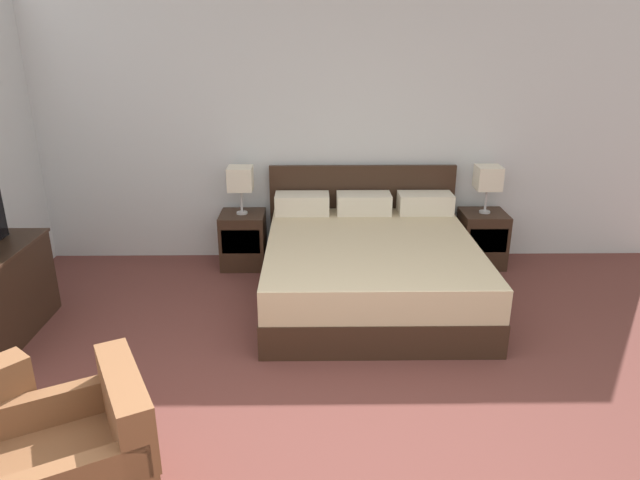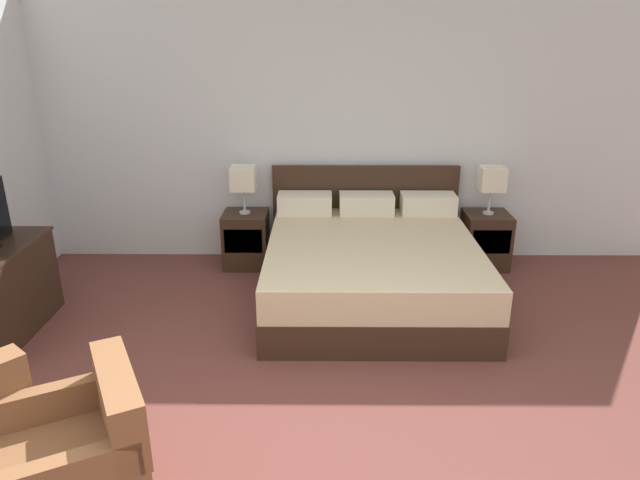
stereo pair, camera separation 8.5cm
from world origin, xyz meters
TOP-DOWN VIEW (x-y plane):
  - wall_back at (0.00, 3.52)m, footprint 7.08×0.06m
  - bed at (0.34, 2.46)m, footprint 1.91×2.08m
  - nightstand_left at (-0.88, 3.21)m, footprint 0.44×0.43m
  - nightstand_right at (1.57, 3.21)m, footprint 0.44×0.43m
  - table_lamp_left at (-0.88, 3.21)m, footprint 0.24×0.24m
  - table_lamp_right at (1.57, 3.21)m, footprint 0.24×0.24m
  - armchair_companion at (-1.28, -0.03)m, footprint 0.92×0.92m

SIDE VIEW (x-z plane):
  - nightstand_left at x=-0.88m, z-range 0.00..0.56m
  - nightstand_right at x=1.57m, z-range 0.00..0.56m
  - armchair_companion at x=-1.28m, z-range -0.10..0.66m
  - bed at x=0.34m, z-range -0.20..0.80m
  - table_lamp_left at x=-0.88m, z-range 0.67..1.15m
  - table_lamp_right at x=1.57m, z-range 0.67..1.15m
  - wall_back at x=0.00m, z-range 0.00..2.77m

